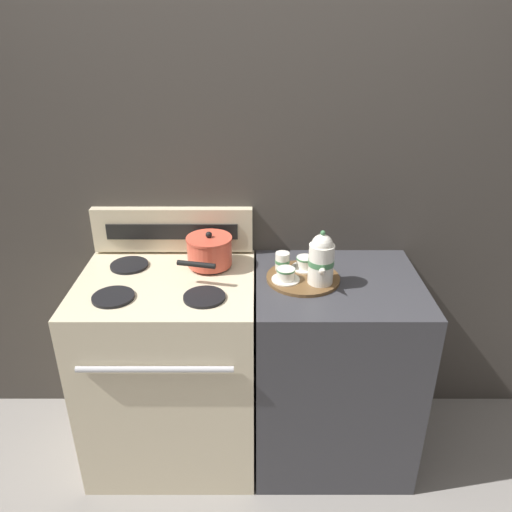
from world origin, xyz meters
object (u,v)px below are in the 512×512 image
at_px(saucepan, 210,251).
at_px(teacup_left, 286,275).
at_px(stove, 173,368).
at_px(serving_tray, 304,278).
at_px(teacup_right, 306,263).
at_px(creamer_jug, 283,261).
at_px(teapot, 322,259).

height_order(saucepan, teacup_left, saucepan).
height_order(stove, serving_tray, serving_tray).
distance_m(serving_tray, teacup_left, 0.09).
xyz_separation_m(saucepan, teacup_right, (0.41, -0.04, -0.04)).
relative_size(serving_tray, creamer_jug, 4.02).
bearing_deg(serving_tray, saucepan, 163.65).
height_order(serving_tray, teapot, teapot).
bearing_deg(creamer_jug, stove, -170.17).
relative_size(stove, serving_tray, 2.99).
distance_m(stove, creamer_jug, 0.71).
height_order(serving_tray, teacup_right, teacup_right).
xyz_separation_m(serving_tray, creamer_jug, (-0.08, 0.07, 0.05)).
xyz_separation_m(saucepan, teapot, (0.46, -0.17, 0.04)).
xyz_separation_m(saucepan, serving_tray, (0.40, -0.12, -0.07)).
height_order(saucepan, teapot, teapot).
relative_size(serving_tray, teapot, 1.34).
xyz_separation_m(teacup_right, creamer_jug, (-0.10, -0.01, 0.01)).
bearing_deg(teacup_right, stove, -171.00).
height_order(saucepan, teacup_right, saucepan).
xyz_separation_m(teacup_left, teacup_right, (0.09, 0.11, 0.00)).
distance_m(teapot, creamer_jug, 0.20).
xyz_separation_m(stove, saucepan, (0.18, 0.13, 0.53)).
relative_size(stove, teacup_left, 7.85).
bearing_deg(stove, teacup_left, -1.52).
distance_m(saucepan, teapot, 0.49).
distance_m(stove, teacup_left, 0.70).
bearing_deg(teacup_left, creamer_jug, 95.43).
distance_m(saucepan, teacup_left, 0.36).
distance_m(stove, serving_tray, 0.74).
xyz_separation_m(serving_tray, teacup_right, (0.01, 0.08, 0.03)).
relative_size(serving_tray, teacup_left, 2.63).
height_order(stove, saucepan, saucepan).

